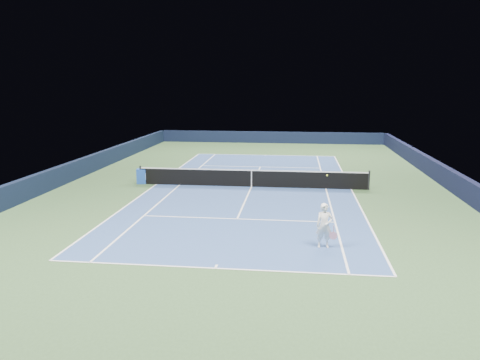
# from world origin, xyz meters

# --- Properties ---
(ground) EXTENTS (40.00, 40.00, 0.00)m
(ground) POSITION_xyz_m (0.00, 0.00, 0.00)
(ground) COLOR #304E2A
(ground) RESTS_ON ground
(wall_far) EXTENTS (22.00, 0.35, 1.10)m
(wall_far) POSITION_xyz_m (0.00, 19.82, 0.55)
(wall_far) COLOR #101832
(wall_far) RESTS_ON ground
(wall_right) EXTENTS (0.35, 40.00, 1.10)m
(wall_right) POSITION_xyz_m (10.82, 0.00, 0.55)
(wall_right) COLOR black
(wall_right) RESTS_ON ground
(wall_left) EXTENTS (0.35, 40.00, 1.10)m
(wall_left) POSITION_xyz_m (-10.82, 0.00, 0.55)
(wall_left) COLOR #101A32
(wall_left) RESTS_ON ground
(court_surface) EXTENTS (10.97, 23.77, 0.01)m
(court_surface) POSITION_xyz_m (0.00, 0.00, 0.00)
(court_surface) COLOR navy
(court_surface) RESTS_ON ground
(baseline_far) EXTENTS (10.97, 0.08, 0.00)m
(baseline_far) POSITION_xyz_m (0.00, 11.88, 0.01)
(baseline_far) COLOR white
(baseline_far) RESTS_ON ground
(baseline_near) EXTENTS (10.97, 0.08, 0.00)m
(baseline_near) POSITION_xyz_m (0.00, -11.88, 0.01)
(baseline_near) COLOR white
(baseline_near) RESTS_ON ground
(sideline_doubles_right) EXTENTS (0.08, 23.77, 0.00)m
(sideline_doubles_right) POSITION_xyz_m (5.49, 0.00, 0.01)
(sideline_doubles_right) COLOR white
(sideline_doubles_right) RESTS_ON ground
(sideline_doubles_left) EXTENTS (0.08, 23.77, 0.00)m
(sideline_doubles_left) POSITION_xyz_m (-5.49, 0.00, 0.01)
(sideline_doubles_left) COLOR white
(sideline_doubles_left) RESTS_ON ground
(sideline_singles_right) EXTENTS (0.08, 23.77, 0.00)m
(sideline_singles_right) POSITION_xyz_m (4.12, 0.00, 0.01)
(sideline_singles_right) COLOR white
(sideline_singles_right) RESTS_ON ground
(sideline_singles_left) EXTENTS (0.08, 23.77, 0.00)m
(sideline_singles_left) POSITION_xyz_m (-4.12, 0.00, 0.01)
(sideline_singles_left) COLOR white
(sideline_singles_left) RESTS_ON ground
(service_line_far) EXTENTS (8.23, 0.08, 0.00)m
(service_line_far) POSITION_xyz_m (0.00, 6.40, 0.01)
(service_line_far) COLOR white
(service_line_far) RESTS_ON ground
(service_line_near) EXTENTS (8.23, 0.08, 0.00)m
(service_line_near) POSITION_xyz_m (0.00, -6.40, 0.01)
(service_line_near) COLOR white
(service_line_near) RESTS_ON ground
(center_service_line) EXTENTS (0.08, 12.80, 0.00)m
(center_service_line) POSITION_xyz_m (0.00, 0.00, 0.01)
(center_service_line) COLOR white
(center_service_line) RESTS_ON ground
(center_mark_far) EXTENTS (0.08, 0.30, 0.00)m
(center_mark_far) POSITION_xyz_m (0.00, 11.73, 0.01)
(center_mark_far) COLOR white
(center_mark_far) RESTS_ON ground
(center_mark_near) EXTENTS (0.08, 0.30, 0.00)m
(center_mark_near) POSITION_xyz_m (0.00, -11.73, 0.01)
(center_mark_near) COLOR white
(center_mark_near) RESTS_ON ground
(tennis_net) EXTENTS (12.90, 0.10, 1.07)m
(tennis_net) POSITION_xyz_m (0.00, 0.00, 0.50)
(tennis_net) COLOR black
(tennis_net) RESTS_ON ground
(sponsor_cube) EXTENTS (0.60, 0.55, 0.85)m
(sponsor_cube) POSITION_xyz_m (-6.40, 0.16, 0.43)
(sponsor_cube) COLOR #1C48AD
(sponsor_cube) RESTS_ON ground
(tennis_player) EXTENTS (0.77, 1.25, 2.43)m
(tennis_player) POSITION_xyz_m (3.48, -9.52, 0.80)
(tennis_player) COLOR white
(tennis_player) RESTS_ON ground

